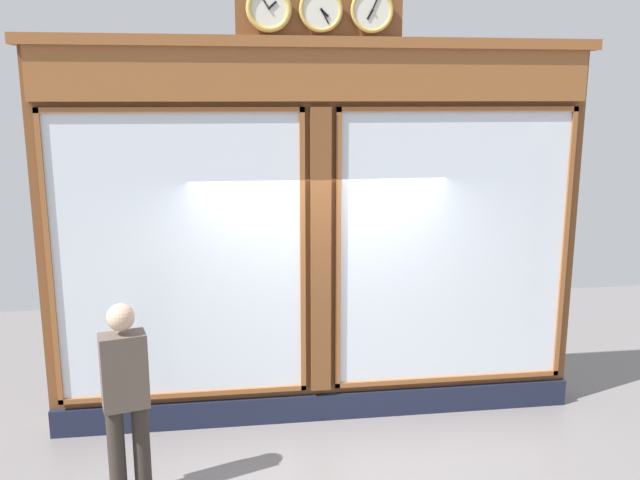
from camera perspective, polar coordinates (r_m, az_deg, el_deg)
shop_facade at (r=6.71m, az=-0.15°, el=0.46°), size 5.45×0.42×4.35m
pedestrian at (r=5.77m, az=-16.16°, el=-12.44°), size 0.40×0.30×1.69m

